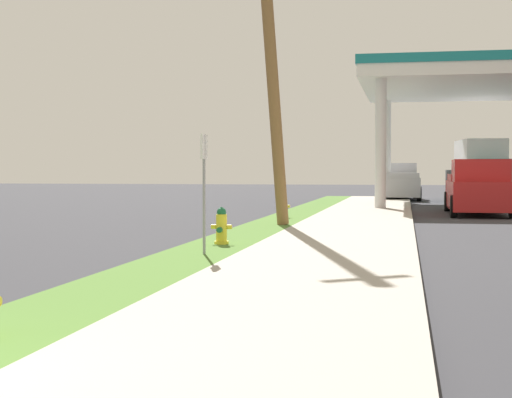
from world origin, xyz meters
TOP-DOWN VIEW (x-y plane):
  - fire_hydrant_second at (0.75, 11.04)m, footprint 0.42×0.38m
  - fire_hydrant_third at (0.61, 19.97)m, footprint 0.42×0.37m
  - utility_pole_midground at (0.77, 16.50)m, footprint 1.50×1.17m
  - street_sign_post at (0.88, 9.17)m, footprint 0.05×0.36m
  - car_white_by_near_pump at (7.55, 31.81)m, footprint 2.08×4.56m
  - truck_silver_at_forecourt at (4.04, 38.47)m, footprint 2.29×5.46m
  - truck_teal_on_apron at (8.10, 35.77)m, footprint 2.66×6.56m
  - truck_red_at_far_bay at (6.93, 24.74)m, footprint 2.14×5.41m

SIDE VIEW (x-z plane):
  - fire_hydrant_second at x=0.75m, z-range 0.07..0.82m
  - fire_hydrant_third at x=0.61m, z-range 0.07..0.82m
  - car_white_by_near_pump at x=7.55m, z-range -0.07..1.51m
  - truck_silver_at_forecourt at x=4.04m, z-range -0.07..1.90m
  - truck_red_at_far_bay at x=6.93m, z-range -0.07..1.90m
  - truck_teal_on_apron at x=8.10m, z-range -0.07..3.04m
  - street_sign_post at x=0.88m, z-range 0.57..2.69m
  - utility_pole_midground at x=0.77m, z-range 0.20..10.38m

